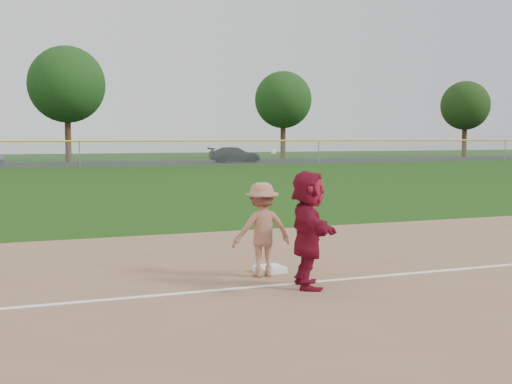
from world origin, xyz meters
name	(u,v)px	position (x,y,z in m)	size (l,w,h in m)	color
ground	(286,274)	(0.00, 0.00, 0.00)	(160.00, 160.00, 0.00)	#183F0C
foul_line	(305,282)	(0.00, -0.80, 0.03)	(60.00, 0.10, 0.01)	white
parking_asphalt	(73,164)	(0.00, 46.00, 0.01)	(120.00, 10.00, 0.01)	black
first_base	(270,269)	(-0.24, 0.16, 0.07)	(0.46, 0.46, 0.10)	white
base_runner	(308,229)	(-0.09, -1.08, 0.93)	(1.69, 0.54, 1.83)	maroon
car_right	(235,155)	(14.04, 45.07, 0.70)	(1.93, 4.75, 1.38)	black
first_base_play	(262,229)	(-0.48, -0.08, 0.81)	(1.03, 0.60, 2.13)	gray
outfield_fence	(79,142)	(0.00, 40.00, 1.96)	(110.00, 0.12, 110.00)	#999EA0
tree_2	(67,85)	(0.00, 51.50, 7.06)	(7.00, 7.00, 10.58)	#3A2615
tree_3	(283,100)	(22.00, 52.80, 6.16)	(6.00, 6.00, 9.19)	#3B2715
tree_4	(465,106)	(44.00, 51.20, 5.85)	(5.60, 5.60, 8.67)	#382114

